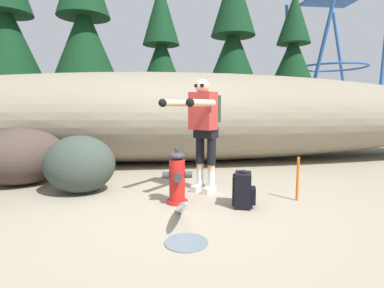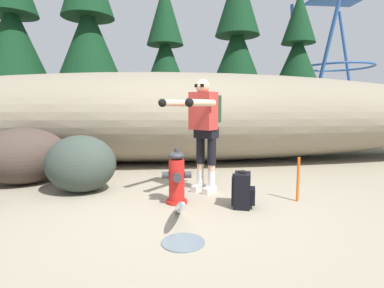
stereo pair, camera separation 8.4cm
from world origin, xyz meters
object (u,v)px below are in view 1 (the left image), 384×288
Objects in this scene: boulder_mid at (20,156)px; fire_hydrant at (177,178)px; boulder_large at (80,164)px; utility_worker at (203,122)px; survey_stake at (298,179)px; spare_backpack at (243,190)px.

fire_hydrant is at bearing -27.55° from boulder_mid.
boulder_mid reaches higher than fire_hydrant.
utility_worker is at bearing -6.62° from boulder_large.
boulder_large is at bearing 165.83° from survey_stake.
spare_backpack is 0.83m from survey_stake.
spare_backpack is 2.41m from boulder_large.
fire_hydrant is at bearing 0.30° from utility_worker.
survey_stake is at bearing -2.64° from fire_hydrant.
spare_backpack is (0.41, -0.72, -0.84)m from utility_worker.
boulder_large is 1.24m from boulder_mid.
boulder_mid is 2.36× the size of survey_stake.
utility_worker is 3.06m from boulder_mid.
spare_backpack is at bearing -24.89° from boulder_mid.
boulder_large reaches higher than survey_stake.
utility_worker is 3.53× the size of spare_backpack.
spare_backpack is 3.65m from boulder_mid.
fire_hydrant reaches higher than survey_stake.
survey_stake is at bearing 28.12° from spare_backpack.
boulder_large is at bearing 153.70° from fire_hydrant.
utility_worker is at bearing 48.79° from fire_hydrant.
survey_stake is (0.80, 0.17, 0.08)m from spare_backpack.
boulder_mid reaches higher than boulder_large.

